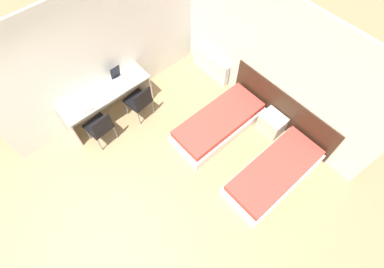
% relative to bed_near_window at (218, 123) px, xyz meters
% --- Properties ---
extents(ground_plane, '(20.00, 20.00, 0.00)m').
position_rel_bed_near_window_xyz_m(ground_plane, '(0.00, -2.86, -0.19)').
color(ground_plane, '#9E7F56').
extents(wall_back, '(5.02, 0.05, 2.70)m').
position_rel_bed_near_window_xyz_m(wall_back, '(0.00, 1.05, 1.16)').
color(wall_back, silver).
rests_on(wall_back, ground_plane).
extents(wall_left, '(0.05, 4.88, 2.70)m').
position_rel_bed_near_window_xyz_m(wall_left, '(-2.03, -0.92, 1.16)').
color(wall_left, silver).
rests_on(wall_left, ground_plane).
extents(headboard_panel, '(2.44, 0.03, 0.93)m').
position_rel_bed_near_window_xyz_m(headboard_panel, '(0.74, 1.01, 0.28)').
color(headboard_panel, '#382316').
rests_on(headboard_panel, ground_plane).
extents(bed_near_window, '(0.86, 1.96, 0.39)m').
position_rel_bed_near_window_xyz_m(bed_near_window, '(0.00, 0.00, 0.00)').
color(bed_near_window, silver).
rests_on(bed_near_window, ground_plane).
extents(bed_near_door, '(0.86, 1.96, 0.39)m').
position_rel_bed_near_window_xyz_m(bed_near_door, '(1.48, 0.00, 0.00)').
color(bed_near_door, silver).
rests_on(bed_near_door, ground_plane).
extents(nightstand, '(0.48, 0.38, 0.44)m').
position_rel_bed_near_window_xyz_m(nightstand, '(0.74, 0.79, 0.03)').
color(nightstand, beige).
rests_on(nightstand, ground_plane).
extents(radiator, '(1.04, 0.12, 0.58)m').
position_rel_bed_near_window_xyz_m(radiator, '(-1.22, 0.93, 0.10)').
color(radiator, silver).
rests_on(radiator, ground_plane).
extents(desk, '(0.53, 1.83, 0.77)m').
position_rel_bed_near_window_xyz_m(desk, '(-1.74, -1.44, 0.40)').
color(desk, beige).
rests_on(desk, ground_plane).
extents(chair_near_laptop, '(0.50, 0.50, 0.87)m').
position_rel_bed_near_window_xyz_m(chair_near_laptop, '(-1.31, -0.97, 0.32)').
color(chair_near_laptop, black).
rests_on(chair_near_laptop, ground_plane).
extents(chair_near_notebook, '(0.49, 0.49, 0.87)m').
position_rel_bed_near_window_xyz_m(chair_near_notebook, '(-1.31, -1.91, 0.32)').
color(chair_near_notebook, black).
rests_on(chair_near_notebook, ground_plane).
extents(laptop, '(0.33, 0.23, 0.33)m').
position_rel_bed_near_window_xyz_m(laptop, '(-1.78, -1.06, 0.65)').
color(laptop, silver).
rests_on(laptop, desk).
extents(open_notebook, '(0.36, 0.24, 0.02)m').
position_rel_bed_near_window_xyz_m(open_notebook, '(-1.70, -1.88, 0.59)').
color(open_notebook, '#B21E1E').
rests_on(open_notebook, desk).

